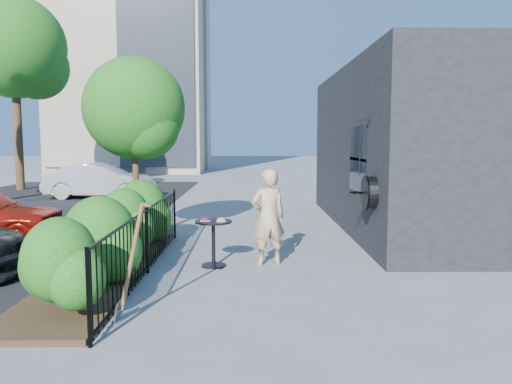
{
  "coord_description": "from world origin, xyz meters",
  "views": [
    {
      "loc": [
        0.22,
        -8.16,
        2.22
      ],
      "look_at": [
        0.33,
        1.5,
        1.2
      ],
      "focal_mm": 35.0,
      "sensor_mm": 36.0,
      "label": 1
    }
  ],
  "objects_px": {
    "cafe_table": "(214,235)",
    "shovel": "(129,268)",
    "street_tree_far": "(15,53)",
    "woman": "(268,217)",
    "car_silver": "(100,181)",
    "patio_tree": "(137,114)"
  },
  "relations": [
    {
      "from": "cafe_table",
      "to": "shovel",
      "type": "bearing_deg",
      "value": -107.37
    },
    {
      "from": "street_tree_far",
      "to": "woman",
      "type": "xyz_separation_m",
      "value": [
        10.47,
        -13.41,
        -5.06
      ]
    },
    {
      "from": "woman",
      "to": "cafe_table",
      "type": "bearing_deg",
      "value": -7.84
    },
    {
      "from": "street_tree_far",
      "to": "car_silver",
      "type": "distance_m",
      "value": 7.61
    },
    {
      "from": "shovel",
      "to": "car_silver",
      "type": "bearing_deg",
      "value": 108.06
    },
    {
      "from": "patio_tree",
      "to": "shovel",
      "type": "distance_m",
      "value": 5.49
    },
    {
      "from": "patio_tree",
      "to": "car_silver",
      "type": "xyz_separation_m",
      "value": [
        -3.24,
        7.96,
        -2.1
      ]
    },
    {
      "from": "woman",
      "to": "car_silver",
      "type": "distance_m",
      "value": 11.81
    },
    {
      "from": "street_tree_far",
      "to": "car_silver",
      "type": "relative_size",
      "value": 2.05
    },
    {
      "from": "patio_tree",
      "to": "woman",
      "type": "xyz_separation_m",
      "value": [
        2.77,
        -2.21,
        -1.91
      ]
    },
    {
      "from": "cafe_table",
      "to": "patio_tree",
      "type": "bearing_deg",
      "value": 127.81
    },
    {
      "from": "cafe_table",
      "to": "street_tree_far",
      "type": "bearing_deg",
      "value": 125.1
    },
    {
      "from": "woman",
      "to": "shovel",
      "type": "height_order",
      "value": "woman"
    },
    {
      "from": "cafe_table",
      "to": "woman",
      "type": "relative_size",
      "value": 0.5
    },
    {
      "from": "woman",
      "to": "shovel",
      "type": "bearing_deg",
      "value": 42.43
    },
    {
      "from": "cafe_table",
      "to": "car_silver",
      "type": "height_order",
      "value": "car_silver"
    },
    {
      "from": "patio_tree",
      "to": "woman",
      "type": "bearing_deg",
      "value": -38.67
    },
    {
      "from": "street_tree_far",
      "to": "woman",
      "type": "relative_size",
      "value": 4.85
    },
    {
      "from": "cafe_table",
      "to": "shovel",
      "type": "distance_m",
      "value": 2.78
    },
    {
      "from": "street_tree_far",
      "to": "car_silver",
      "type": "xyz_separation_m",
      "value": [
        4.46,
        -3.24,
        -5.25
      ]
    },
    {
      "from": "shovel",
      "to": "car_silver",
      "type": "relative_size",
      "value": 0.37
    },
    {
      "from": "cafe_table",
      "to": "shovel",
      "type": "height_order",
      "value": "shovel"
    }
  ]
}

